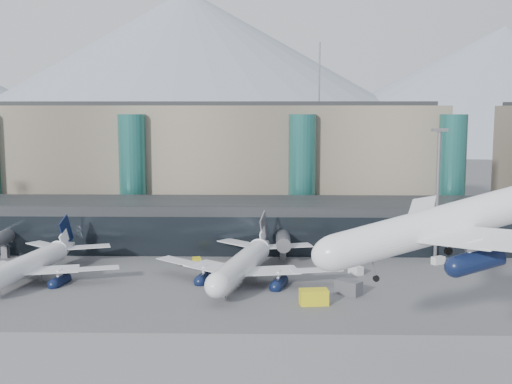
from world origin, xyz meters
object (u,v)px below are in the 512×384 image
(jet_parked_mid, at_px, (246,255))
(hero_jet, at_px, (471,209))
(jet_parked_left, at_px, (36,256))
(veh_b, at_px, (197,261))
(veh_g, at_px, (356,270))
(veh_h, at_px, (314,297))
(veh_d, at_px, (438,260))
(lightmast_mid, at_px, (438,186))
(veh_c, at_px, (349,287))

(jet_parked_mid, bearing_deg, hero_jet, -134.67)
(jet_parked_left, height_order, jet_parked_mid, jet_parked_mid)
(hero_jet, bearing_deg, jet_parked_left, 137.62)
(hero_jet, height_order, jet_parked_mid, hero_jet)
(veh_b, xyz_separation_m, veh_g, (29.17, -6.03, 0.06))
(jet_parked_mid, relative_size, veh_g, 13.57)
(jet_parked_left, height_order, veh_h, jet_parked_left)
(hero_jet, xyz_separation_m, veh_b, (-34.98, 50.74, -18.29))
(veh_d, bearing_deg, veh_b, 151.36)
(jet_parked_mid, bearing_deg, lightmast_mid, -53.11)
(jet_parked_left, bearing_deg, jet_parked_mid, -80.02)
(jet_parked_left, height_order, veh_g, jet_parked_left)
(jet_parked_mid, height_order, veh_h, jet_parked_mid)
(veh_b, bearing_deg, jet_parked_left, 96.57)
(hero_jet, bearing_deg, veh_b, 115.70)
(veh_c, height_order, veh_d, veh_c)
(lightmast_mid, bearing_deg, jet_parked_mid, -156.91)
(hero_jet, distance_m, veh_h, 35.27)
(jet_parked_left, xyz_separation_m, veh_h, (47.51, -14.30, -2.78))
(lightmast_mid, bearing_deg, veh_d, -96.77)
(veh_b, xyz_separation_m, veh_h, (20.45, -23.99, 0.48))
(veh_g, relative_size, veh_h, 0.61)
(veh_h, bearing_deg, jet_parked_left, 155.76)
(hero_jet, xyz_separation_m, jet_parked_left, (-62.04, 41.05, -15.02))
(hero_jet, xyz_separation_m, veh_h, (-14.53, 26.75, -17.81))
(jet_parked_mid, distance_m, veh_b, 14.14)
(lightmast_mid, distance_m, veh_g, 25.05)
(hero_jet, bearing_deg, veh_c, 96.12)
(hero_jet, distance_m, jet_parked_left, 75.90)
(hero_jet, xyz_separation_m, jet_parked_mid, (-25.24, 41.14, -14.69))
(lightmast_mid, height_order, veh_b, lightmast_mid)
(jet_parked_mid, bearing_deg, veh_h, -129.55)
(veh_c, bearing_deg, veh_h, -96.45)
(veh_c, bearing_deg, jet_parked_left, -148.58)
(veh_c, distance_m, veh_d, 28.16)
(lightmast_mid, distance_m, jet_parked_mid, 41.08)
(lightmast_mid, bearing_deg, hero_jet, -101.34)
(veh_c, bearing_deg, veh_b, -174.30)
(veh_g, bearing_deg, jet_parked_mid, -111.40)
(hero_jet, relative_size, veh_d, 13.66)
(hero_jet, xyz_separation_m, veh_g, (-5.82, 44.70, -18.22))
(veh_b, relative_size, veh_h, 0.57)
(veh_d, height_order, veh_g, veh_g)
(jet_parked_mid, height_order, veh_b, jet_parked_mid)
(hero_jet, bearing_deg, lightmast_mid, 69.77)
(veh_b, distance_m, veh_g, 29.78)
(veh_c, relative_size, veh_h, 0.97)
(lightmast_mid, distance_m, hero_jet, 58.06)
(veh_d, distance_m, veh_g, 18.43)
(hero_jet, height_order, veh_d, hero_jet)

